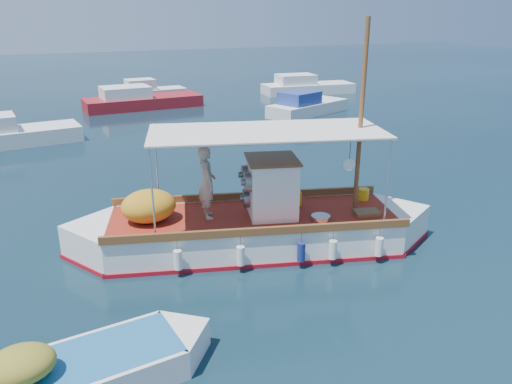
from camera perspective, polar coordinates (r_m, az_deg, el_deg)
name	(u,v)px	position (r m, az deg, el deg)	size (l,w,h in m)	color
ground	(282,246)	(14.86, 3.04, -6.20)	(160.00, 160.00, 0.00)	black
fishing_caique	(251,228)	(14.59, -0.62, -4.11)	(10.47, 5.01, 6.64)	white
dinghy	(65,381)	(10.18, -20.96, -19.50)	(5.61, 2.03, 1.38)	white
bg_boat_nw	(5,136)	(28.95, -26.74, 5.75)	(7.11, 3.14, 1.80)	silver
bg_boat_n	(140,101)	(37.24, -13.16, 10.07)	(8.30, 3.22, 1.80)	maroon
bg_boat_ne	(306,107)	(34.11, 5.74, 9.62)	(6.48, 4.28, 1.80)	silver
bg_boat_e	(305,87)	(43.31, 5.68, 11.81)	(7.92, 3.47, 1.80)	silver
bg_boat_far_n	(149,93)	(40.95, -12.15, 11.01)	(5.45, 2.32, 1.80)	silver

